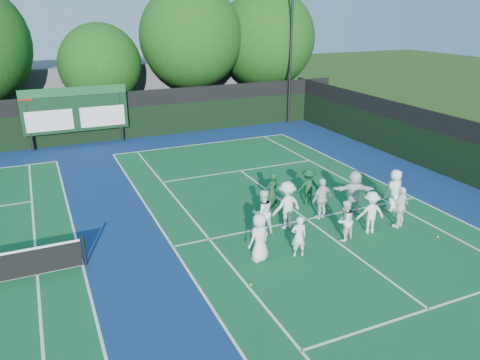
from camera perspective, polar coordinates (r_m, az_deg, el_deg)
name	(u,v)px	position (r m, az deg, el deg)	size (l,w,h in m)	color
ground	(321,230)	(17.98, 9.82, -6.03)	(120.00, 120.00, 0.00)	#1D3A0F
court_apron	(158,250)	(16.60, -9.94, -8.38)	(34.00, 32.00, 0.01)	navy
near_court	(307,219)	(18.72, 8.14, -4.78)	(11.05, 23.85, 0.01)	#104F29
back_fence	(94,121)	(30.13, -17.42, 6.91)	(34.00, 0.08, 3.00)	black
divider_fence_right	(476,159)	(24.05, 26.86, 2.34)	(0.08, 32.00, 3.00)	black
scoreboard	(75,110)	(29.46, -19.44, 8.06)	(6.00, 0.21, 3.55)	black
clubhouse	(131,87)	(38.39, -13.14, 11.03)	(18.00, 6.00, 4.00)	#555459
light_pole_right	(291,32)	(33.47, 6.29, 17.53)	(1.20, 0.30, 10.12)	black
tree_c	(103,67)	(33.34, -16.41, 13.11)	(5.40, 5.40, 6.99)	black
tree_d	(193,40)	(34.67, -5.77, 16.65)	(7.24, 7.24, 9.51)	black
tree_e	(267,41)	(37.00, 3.35, 16.52)	(7.33, 7.33, 9.28)	black
tennis_ball_0	(251,284)	(14.46, 1.35, -12.61)	(0.07, 0.07, 0.07)	#B8D318
tennis_ball_1	(329,208)	(19.80, 10.76, -3.43)	(0.07, 0.07, 0.07)	#B8D318
tennis_ball_2	(438,237)	(18.62, 22.97, -6.38)	(0.07, 0.07, 0.07)	#B8D318
tennis_ball_4	(284,203)	(20.04, 5.44, -2.85)	(0.07, 0.07, 0.07)	#B8D318
tennis_ball_5	(366,224)	(18.74, 15.16, -5.22)	(0.07, 0.07, 0.07)	#B8D318
player_front_0	(259,237)	(15.38, 2.39, -7.00)	(0.82, 0.53, 1.67)	silver
player_front_1	(299,236)	(15.79, 7.18, -6.84)	(0.53, 0.35, 1.45)	silver
player_front_2	(345,221)	(17.11, 12.66, -4.85)	(0.73, 0.57, 1.51)	white
player_front_3	(371,212)	(17.90, 15.64, -3.80)	(1.04, 0.60, 1.60)	white
player_front_4	(401,207)	(18.65, 19.00, -3.15)	(0.95, 0.40, 1.63)	white
player_back_0	(263,212)	(17.15, 2.78, -3.93)	(0.83, 0.65, 1.71)	white
player_back_1	(287,205)	(17.60, 5.70, -3.08)	(1.20, 0.69, 1.86)	silver
player_back_2	(322,199)	(18.63, 9.96, -2.24)	(0.98, 0.41, 1.67)	silver
player_back_3	(354,192)	(19.40, 13.73, -1.40)	(1.67, 0.53, 1.80)	silver
player_back_4	(395,190)	(20.11, 18.32, -1.18)	(0.85, 0.55, 1.74)	white
coach_left	(272,194)	(18.73, 3.88, -1.66)	(0.65, 0.43, 1.78)	#103C20
coach_right	(308,187)	(19.87, 8.29, -0.82)	(1.03, 0.59, 1.59)	#103B1E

